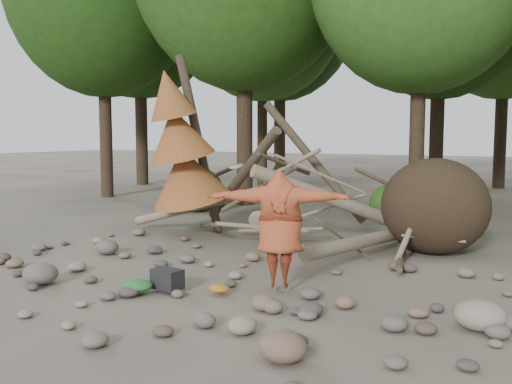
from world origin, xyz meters
The scene contains 13 objects.
ground centered at (0.00, 0.00, 0.00)m, with size 120.00×120.00×0.00m, color #514C44.
deadfall_pile centered at (2.02, 4.24, 0.95)m, with size 8.55×5.24×3.30m.
dead_conifer centered at (-3.12, 3.37, 2.11)m, with size 2.06×2.16×4.35m.
bush_left centered at (-5.50, 7.20, 0.72)m, with size 1.80×1.80×1.44m, color #214813.
bush_mid centered at (0.80, 7.80, 0.56)m, with size 1.40×1.40×1.12m, color #2C5B1A.
frisbee_thrower centered at (1.13, 0.19, 1.00)m, with size 2.33×1.37×1.92m.
backpack centered at (-0.38, -0.70, 0.15)m, with size 0.46×0.31×0.31m, color black.
cloth_green centered at (-0.71, -1.01, 0.09)m, with size 0.49×0.41×0.18m, color #27632B.
cloth_orange centered at (0.42, -0.45, 0.06)m, with size 0.34×0.28×0.12m, color #A5691C.
boulder_front_left centered at (-2.49, -1.35, 0.18)m, with size 0.60×0.54×0.36m, color #635B53.
boulder_front_right centered at (2.41, -2.25, 0.17)m, with size 0.55×0.50×0.33m, color brown.
boulder_mid_right centered at (4.12, -0.14, 0.19)m, with size 0.64×0.58×0.39m, color gray.
boulder_mid_left centered at (-3.23, 0.94, 0.15)m, with size 0.50×0.45×0.30m, color #625B53.
Camera 1 is at (5.09, -7.58, 2.46)m, focal length 40.00 mm.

